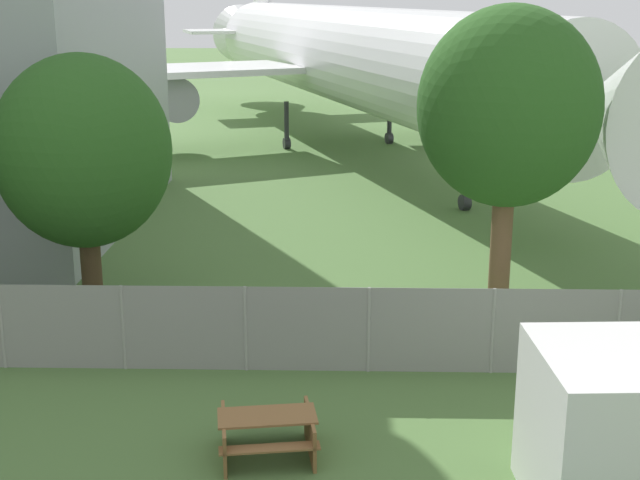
% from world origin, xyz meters
% --- Properties ---
extents(perimeter_fence, '(56.07, 0.07, 1.84)m').
position_xyz_m(perimeter_fence, '(-0.00, 9.62, 0.92)').
color(perimeter_fence, gray).
rests_on(perimeter_fence, ground).
extents(airplane, '(38.97, 47.94, 13.90)m').
position_xyz_m(airplane, '(2.25, 36.38, 4.62)').
color(airplane, white).
rests_on(airplane, ground).
extents(picnic_bench_near_cabin, '(1.85, 1.63, 0.76)m').
position_xyz_m(picnic_bench_near_cabin, '(0.74, 6.06, 0.47)').
color(picnic_bench_near_cabin, brown).
rests_on(picnic_bench_near_cabin, ground).
extents(tree_near_hangar, '(4.16, 4.16, 7.42)m').
position_xyz_m(tree_near_hangar, '(5.74, 12.75, 5.09)').
color(tree_near_hangar, brown).
rests_on(tree_near_hangar, ground).
extents(tree_behind_benches, '(4.20, 4.20, 6.30)m').
position_xyz_m(tree_behind_benches, '(-4.17, 13.14, 3.98)').
color(tree_behind_benches, '#4C3823').
rests_on(tree_behind_benches, ground).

